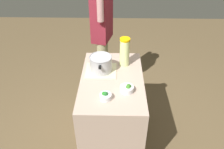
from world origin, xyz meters
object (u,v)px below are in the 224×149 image
(lemonade_pitcher, at_px, (125,52))
(broccoli_bowl_front, at_px, (127,89))
(person_cook, at_px, (102,35))
(broccoli_bowl_center, at_px, (105,96))
(broccoli_bowl_back, at_px, (101,56))
(cooking_pot, at_px, (101,63))

(lemonade_pitcher, bearing_deg, broccoli_bowl_front, -177.98)
(lemonade_pitcher, relative_size, person_cook, 0.18)
(lemonade_pitcher, relative_size, broccoli_bowl_center, 2.91)
(broccoli_bowl_front, distance_m, person_cook, 1.14)
(person_cook, bearing_deg, broccoli_bowl_front, -165.21)
(lemonade_pitcher, height_order, broccoli_bowl_front, lemonade_pitcher)
(broccoli_bowl_back, height_order, person_cook, person_cook)
(broccoli_bowl_center, distance_m, person_cook, 1.22)
(broccoli_bowl_front, distance_m, broccoli_bowl_center, 0.22)
(broccoli_bowl_back, bearing_deg, cooking_pot, -175.50)
(lemonade_pitcher, height_order, broccoli_bowl_back, lemonade_pitcher)
(broccoli_bowl_center, distance_m, broccoli_bowl_back, 0.70)
(broccoli_bowl_center, relative_size, broccoli_bowl_back, 0.91)
(cooking_pot, xyz_separation_m, lemonade_pitcher, (0.13, -0.25, 0.06))
(cooking_pot, distance_m, broccoli_bowl_center, 0.45)
(lemonade_pitcher, relative_size, broccoli_bowl_front, 2.46)
(cooking_pot, height_order, lemonade_pitcher, lemonade_pitcher)
(cooking_pot, distance_m, broccoli_bowl_front, 0.42)
(lemonade_pitcher, distance_m, person_cook, 0.71)
(broccoli_bowl_center, bearing_deg, broccoli_bowl_back, 7.08)
(cooking_pot, xyz_separation_m, broccoli_bowl_back, (0.26, 0.02, -0.06))
(cooking_pot, bearing_deg, broccoli_bowl_front, -141.44)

